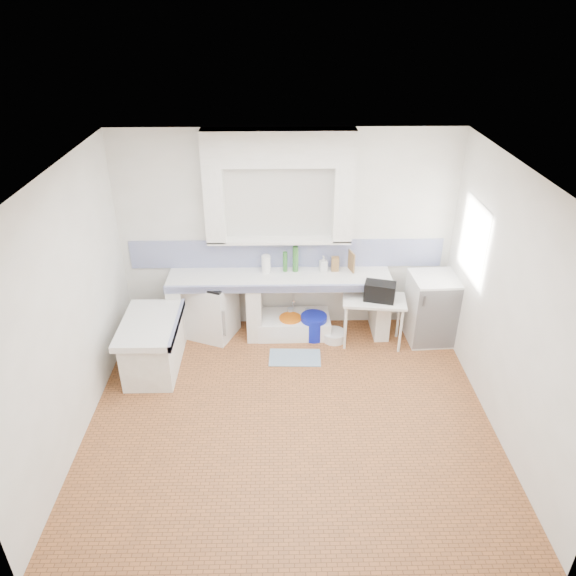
{
  "coord_description": "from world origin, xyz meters",
  "views": [
    {
      "loc": [
        -0.11,
        -4.7,
        4.22
      ],
      "look_at": [
        0.0,
        1.0,
        1.1
      ],
      "focal_mm": 33.54,
      "sensor_mm": 36.0,
      "label": 1
    }
  ],
  "objects_px": {
    "stove": "(212,309)",
    "fridge": "(432,308)",
    "sink": "(294,325)",
    "side_table": "(372,321)"
  },
  "relations": [
    {
      "from": "side_table",
      "to": "fridge",
      "type": "height_order",
      "value": "fridge"
    },
    {
      "from": "fridge",
      "to": "stove",
      "type": "bearing_deg",
      "value": 174.03
    },
    {
      "from": "fridge",
      "to": "side_table",
      "type": "bearing_deg",
      "value": -175.53
    },
    {
      "from": "stove",
      "to": "fridge",
      "type": "xyz_separation_m",
      "value": [
        3.0,
        -0.15,
        0.06
      ]
    },
    {
      "from": "sink",
      "to": "fridge",
      "type": "distance_m",
      "value": 1.91
    },
    {
      "from": "sink",
      "to": "fridge",
      "type": "xyz_separation_m",
      "value": [
        1.87,
        -0.16,
        0.35
      ]
    },
    {
      "from": "side_table",
      "to": "sink",
      "type": "bearing_deg",
      "value": 172.48
    },
    {
      "from": "stove",
      "to": "fridge",
      "type": "relative_size",
      "value": 0.87
    },
    {
      "from": "stove",
      "to": "fridge",
      "type": "height_order",
      "value": "fridge"
    },
    {
      "from": "fridge",
      "to": "sink",
      "type": "bearing_deg",
      "value": 172.14
    }
  ]
}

